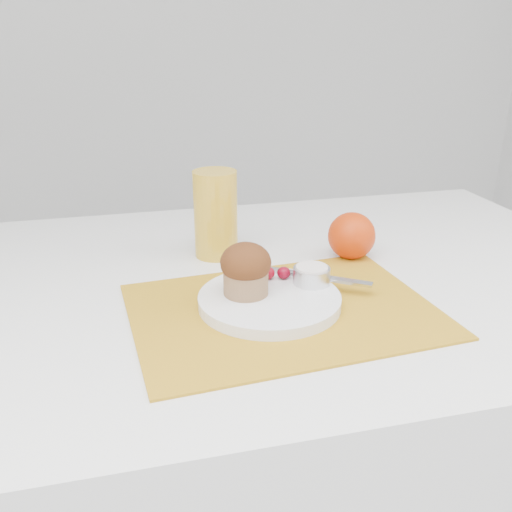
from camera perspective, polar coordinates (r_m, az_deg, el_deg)
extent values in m
cube|color=white|center=(1.15, 2.09, -19.24)|extent=(1.20, 0.80, 0.75)
cube|color=#C0881A|center=(0.82, 2.72, -5.46)|extent=(0.45, 0.34, 0.00)
cylinder|color=white|center=(0.83, 1.35, -4.45)|extent=(0.25, 0.25, 0.02)
cylinder|color=silver|center=(0.86, 5.58, -1.95)|extent=(0.07, 0.07, 0.02)
cylinder|color=white|center=(0.86, 5.61, -1.22)|extent=(0.06, 0.06, 0.01)
ellipsoid|color=#5F020D|center=(0.87, 1.19, -1.71)|extent=(0.02, 0.02, 0.02)
ellipsoid|color=#55020F|center=(0.87, 2.79, -1.68)|extent=(0.02, 0.02, 0.02)
cube|color=#B9BAC2|center=(0.88, 5.88, -2.03)|extent=(0.15, 0.12, 0.00)
sphere|color=red|center=(1.01, 9.54, 2.00)|extent=(0.08, 0.08, 0.08)
cylinder|color=gold|center=(1.00, -4.06, 4.20)|extent=(0.09, 0.09, 0.15)
cylinder|color=#9B714B|center=(0.82, -1.02, -2.67)|extent=(0.07, 0.07, 0.03)
ellipsoid|color=#341709|center=(0.81, -1.04, -0.67)|extent=(0.07, 0.07, 0.06)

